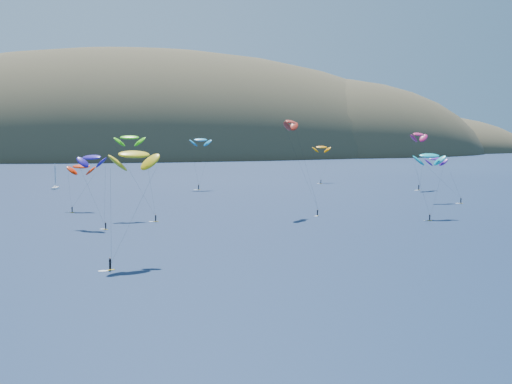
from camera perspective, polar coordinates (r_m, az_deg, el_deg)
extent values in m
ellipsoid|color=#3D3526|center=(637.31, -9.09, 1.83)|extent=(600.00, 300.00, 210.00)
ellipsoid|color=#3D3526|center=(656.86, 5.13, 2.26)|extent=(320.00, 220.00, 156.00)
ellipsoid|color=#3D3526|center=(743.73, 12.67, 2.82)|extent=(240.00, 180.00, 84.00)
cube|color=white|center=(283.02, -15.75, 0.30)|extent=(3.02, 7.01, 0.82)
cylinder|color=white|center=(283.13, -15.77, 1.27)|extent=(0.13, 0.13, 9.52)
cube|color=yellow|center=(202.42, -14.49, -1.60)|extent=(1.34, 0.84, 0.07)
cylinder|color=black|center=(202.33, -14.50, -1.37)|extent=(0.30, 0.30, 1.38)
sphere|color=#8C6047|center=(202.25, -14.50, -1.15)|extent=(0.23, 0.23, 0.23)
ellipsoid|color=#F22A05|center=(207.23, -13.80, 2.00)|extent=(8.72, 6.45, 4.41)
cube|color=yellow|center=(119.33, -11.59, -6.14)|extent=(1.61, 1.02, 0.09)
cylinder|color=black|center=(119.15, -11.60, -5.68)|extent=(0.36, 0.36, 1.66)
sphere|color=#8C6047|center=(118.97, -11.60, -5.22)|extent=(0.28, 0.28, 0.28)
ellipsoid|color=yellow|center=(124.85, -9.73, 2.98)|extent=(10.10, 7.52, 5.11)
cube|color=yellow|center=(178.90, -8.03, -2.35)|extent=(1.38, 0.48, 0.07)
cylinder|color=black|center=(178.79, -8.03, -2.08)|extent=(0.32, 0.32, 1.45)
sphere|color=#8C6047|center=(178.69, -8.03, -1.81)|extent=(0.24, 0.24, 0.24)
ellipsoid|color=#44E212|center=(187.27, -10.08, 4.32)|extent=(7.72, 3.95, 4.20)
cube|color=yellow|center=(269.84, -4.62, 0.19)|extent=(1.53, 0.56, 0.08)
cylinder|color=black|center=(269.76, -4.62, 0.39)|extent=(0.35, 0.35, 1.60)
sphere|color=#8C6047|center=(269.69, -4.62, 0.58)|extent=(0.27, 0.27, 0.27)
ellipsoid|color=#178CC3|center=(272.43, -4.46, 4.19)|extent=(8.41, 4.47, 4.53)
cube|color=yellow|center=(184.32, 13.72, -2.23)|extent=(1.29, 0.53, 0.07)
cylinder|color=black|center=(184.23, 13.73, -1.99)|extent=(0.29, 0.29, 1.33)
sphere|color=#8C6047|center=(184.14, 13.73, -1.75)|extent=(0.22, 0.22, 0.22)
ellipsoid|color=#09A6B6|center=(191.98, 13.70, 2.84)|extent=(8.84, 5.02, 4.68)
cube|color=yellow|center=(228.91, 16.07, -0.87)|extent=(1.39, 0.50, 0.08)
cylinder|color=black|center=(228.82, 16.07, -0.66)|extent=(0.32, 0.32, 1.46)
sphere|color=#8C6047|center=(228.74, 16.08, -0.45)|extent=(0.24, 0.24, 0.24)
ellipsoid|color=#5B1B9C|center=(231.00, 14.22, 2.59)|extent=(7.53, 3.93, 4.07)
cube|color=yellow|center=(273.80, 12.89, 0.15)|extent=(1.64, 1.17, 0.09)
cylinder|color=black|center=(273.72, 12.89, 0.36)|extent=(0.38, 0.38, 1.72)
sphere|color=#8C6047|center=(273.64, 12.89, 0.57)|extent=(0.29, 0.29, 0.29)
ellipsoid|color=#C41D5E|center=(278.89, 12.89, 4.52)|extent=(10.55, 8.42, 5.34)
cube|color=yellow|center=(189.52, 4.93, -1.90)|extent=(1.10, 1.24, 0.07)
cylinder|color=black|center=(189.43, 4.94, -1.66)|extent=(0.30, 0.30, 1.38)
sphere|color=#8C6047|center=(189.33, 4.94, -1.42)|extent=(0.23, 0.23, 0.23)
ellipsoid|color=red|center=(190.86, 2.79, 5.63)|extent=(7.59, 8.18, 4.27)
cube|color=yellow|center=(166.98, -11.93, -2.94)|extent=(1.19, 1.13, 0.07)
cylinder|color=black|center=(166.87, -11.94, -2.67)|extent=(0.30, 0.30, 1.36)
sphere|color=#8C6047|center=(166.76, -11.94, -2.40)|extent=(0.23, 0.23, 0.23)
ellipsoid|color=#25149C|center=(171.64, -13.01, 2.72)|extent=(8.29, 8.03, 4.40)
cube|color=yellow|center=(300.02, 5.21, 0.68)|extent=(1.33, 0.51, 0.07)
cylinder|color=black|center=(299.96, 5.21, 0.83)|extent=(0.30, 0.30, 1.39)
sphere|color=#8C6047|center=(299.90, 5.21, 0.99)|extent=(0.23, 0.23, 0.23)
ellipsoid|color=orange|center=(309.49, 5.26, 3.59)|extent=(8.06, 4.39, 4.31)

